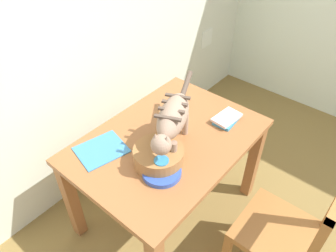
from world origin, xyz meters
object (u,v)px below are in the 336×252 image
saucer_bowl (162,172)px  dining_table (168,150)px  coffee_mug (162,165)px  cat (172,119)px  wooden_chair_near (285,233)px  magazine (101,150)px  wicker_basket (159,156)px  book_stack (227,118)px

saucer_bowl → dining_table: bearing=33.2°
saucer_bowl → coffee_mug: (0.00, -0.00, 0.05)m
coffee_mug → cat: bearing=24.4°
wooden_chair_near → magazine: bearing=109.7°
coffee_mug → wicker_basket: coffee_mug is taller
dining_table → coffee_mug: bearing=-146.4°
dining_table → wicker_basket: 0.25m
cat → coffee_mug: cat is taller
dining_table → cat: (-0.05, -0.07, 0.31)m
magazine → dining_table: bearing=-22.0°
coffee_mug → book_stack: bearing=-2.4°
book_stack → wicker_basket: bearing=170.5°
saucer_bowl → book_stack: 0.61m
coffee_mug → magazine: bearing=103.7°
dining_table → coffee_mug: (-0.23, -0.15, 0.16)m
wooden_chair_near → dining_table: bearing=93.3°
wicker_basket → wooden_chair_near: (0.24, -0.71, -0.32)m
saucer_bowl → book_stack: (0.61, -0.03, 0.00)m
magazine → wicker_basket: wicker_basket is taller
wooden_chair_near → saucer_bowl: bearing=113.7°
dining_table → book_stack: size_ratio=5.72×
saucer_bowl → wicker_basket: wicker_basket is taller
coffee_mug → magazine: 0.40m
saucer_bowl → magazine: saucer_bowl is taller
cat → book_stack: 0.48m
magazine → book_stack: size_ratio=1.33×
saucer_bowl → magazine: (-0.09, 0.39, -0.01)m
dining_table → cat: bearing=-124.2°
magazine → wooden_chair_near: (0.38, -1.02, -0.28)m
dining_table → wicker_basket: wicker_basket is taller
cat → book_stack: (0.42, -0.11, -0.20)m
saucer_bowl → wooden_chair_near: 0.76m
saucer_bowl → magazine: 0.40m
magazine → wooden_chair_near: 1.13m
magazine → saucer_bowl: bearing=-63.2°
saucer_bowl → wicker_basket: size_ratio=0.76×
wooden_chair_near → wicker_basket: bearing=107.9°
cat → dining_table: bearing=-58.2°
book_stack → wicker_basket: (-0.56, 0.09, 0.03)m
book_stack → wicker_basket: size_ratio=0.73×
wooden_chair_near → coffee_mug: bearing=113.5°
cat → wooden_chair_near: (0.10, -0.72, -0.49)m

